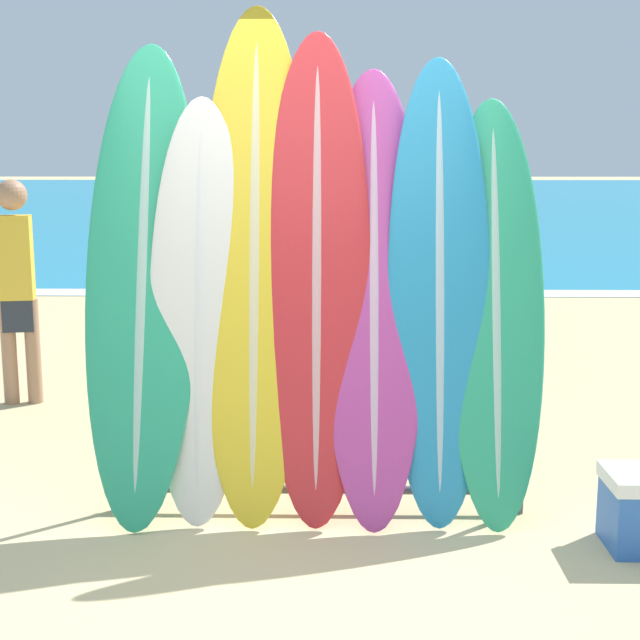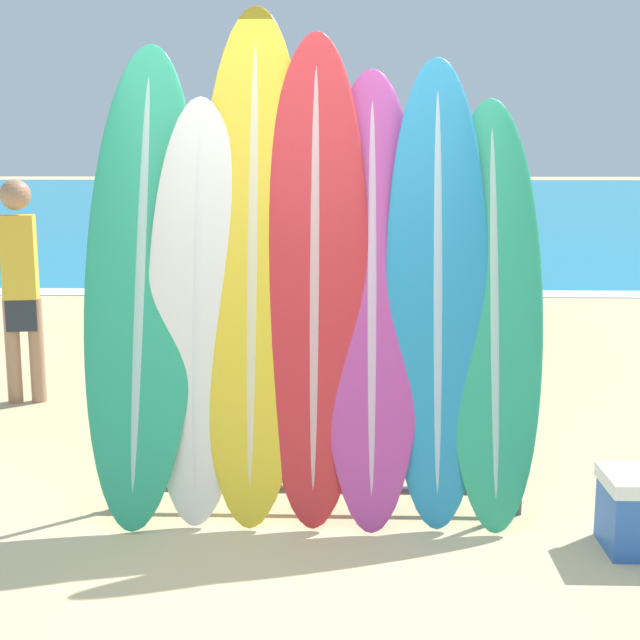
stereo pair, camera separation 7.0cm
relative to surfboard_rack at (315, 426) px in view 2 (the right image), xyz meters
name	(u,v)px [view 2 (the right image)]	position (x,y,z in m)	size (l,w,h in m)	color
ground_plane	(295,580)	(-0.06, -0.76, -0.46)	(160.00, 160.00, 0.00)	tan
ocean_water	(342,197)	(-0.06, 36.74, -0.46)	(120.00, 60.00, 0.01)	teal
surfboard_rack	(315,426)	(0.00, 0.00, 0.00)	(2.12, 0.04, 0.84)	#47474C
surfboard_slot_0	(142,278)	(-0.88, 0.09, 0.74)	(0.58, 0.87, 2.40)	#289E70
surfboard_slot_1	(198,309)	(-0.59, 0.02, 0.60)	(0.51, 0.54, 2.12)	silver
surfboard_slot_2	(253,261)	(-0.32, 0.09, 0.83)	(0.57, 0.73, 2.58)	yellow
surfboard_slot_3	(315,276)	(0.00, 0.06, 0.77)	(0.54, 0.68, 2.45)	red
surfboard_slot_4	(372,294)	(0.28, 0.06, 0.68)	(0.53, 0.76, 2.27)	#B23D8E
surfboard_slot_5	(437,290)	(0.60, 0.03, 0.70)	(0.51, 0.60, 2.31)	teal
surfboard_slot_6	(493,311)	(0.88, 0.03, 0.60)	(0.49, 0.67, 2.11)	#289E70
person_near_water	(509,231)	(1.98, 5.79, 0.52)	(0.30, 0.30, 1.80)	#A87A5B
person_mid_beach	(226,236)	(-1.29, 6.31, 0.42)	(0.27, 0.22, 1.61)	tan
person_far_left	(21,283)	(-2.23, 2.04, 0.44)	(0.28, 0.22, 1.65)	#A87A5B
person_far_right	(514,248)	(1.80, 4.47, 0.46)	(0.23, 0.28, 1.69)	beige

